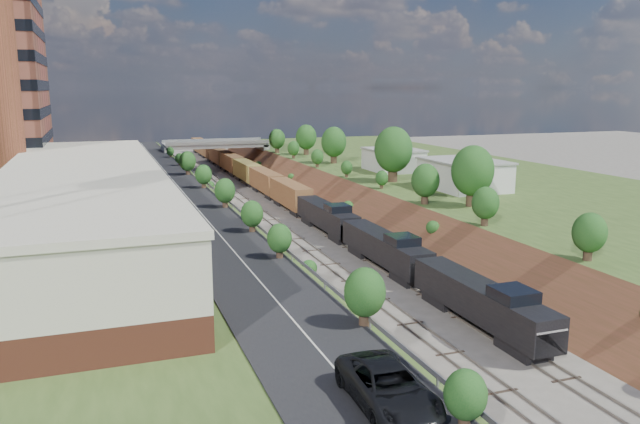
# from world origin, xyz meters

# --- Properties ---
(platform_left) EXTENTS (44.00, 180.00, 5.00)m
(platform_left) POSITION_xyz_m (-33.00, 60.00, 2.50)
(platform_left) COLOR #3A5322
(platform_left) RESTS_ON ground
(platform_right) EXTENTS (44.00, 180.00, 5.00)m
(platform_right) POSITION_xyz_m (33.00, 60.00, 2.50)
(platform_right) COLOR #3A5322
(platform_right) RESTS_ON ground
(embankment_left) EXTENTS (10.00, 180.00, 10.00)m
(embankment_left) POSITION_xyz_m (-11.00, 60.00, 0.00)
(embankment_left) COLOR brown
(embankment_left) RESTS_ON ground
(embankment_right) EXTENTS (10.00, 180.00, 10.00)m
(embankment_right) POSITION_xyz_m (11.00, 60.00, 0.00)
(embankment_right) COLOR brown
(embankment_right) RESTS_ON ground
(rail_left_track) EXTENTS (1.58, 180.00, 0.18)m
(rail_left_track) POSITION_xyz_m (-2.60, 60.00, 0.09)
(rail_left_track) COLOR gray
(rail_left_track) RESTS_ON ground
(rail_right_track) EXTENTS (1.58, 180.00, 0.18)m
(rail_right_track) POSITION_xyz_m (2.60, 60.00, 0.09)
(rail_right_track) COLOR gray
(rail_right_track) RESTS_ON ground
(road) EXTENTS (8.00, 180.00, 0.10)m
(road) POSITION_xyz_m (-15.50, 60.00, 5.05)
(road) COLOR black
(road) RESTS_ON platform_left
(guardrail) EXTENTS (0.10, 171.00, 0.70)m
(guardrail) POSITION_xyz_m (-11.40, 59.80, 5.55)
(guardrail) COLOR #99999E
(guardrail) RESTS_ON platform_left
(commercial_building) EXTENTS (14.30, 62.30, 7.00)m
(commercial_building) POSITION_xyz_m (-28.00, 38.00, 8.51)
(commercial_building) COLOR brown
(commercial_building) RESTS_ON platform_left
(smokestack) EXTENTS (3.20, 3.20, 40.00)m
(smokestack) POSITION_xyz_m (-36.00, 56.00, 25.00)
(smokestack) COLOR brown
(smokestack) RESTS_ON platform_left
(overpass) EXTENTS (24.50, 8.30, 7.40)m
(overpass) POSITION_xyz_m (0.00, 122.00, 4.92)
(overpass) COLOR gray
(overpass) RESTS_ON ground
(white_building_near) EXTENTS (9.00, 12.00, 4.00)m
(white_building_near) POSITION_xyz_m (23.50, 52.00, 7.00)
(white_building_near) COLOR silver
(white_building_near) RESTS_ON platform_right
(white_building_far) EXTENTS (8.00, 10.00, 3.60)m
(white_building_far) POSITION_xyz_m (23.00, 74.00, 6.80)
(white_building_far) COLOR silver
(white_building_far) RESTS_ON platform_right
(tree_right_large) EXTENTS (5.25, 5.25, 7.61)m
(tree_right_large) POSITION_xyz_m (17.00, 40.00, 9.38)
(tree_right_large) COLOR #473323
(tree_right_large) RESTS_ON platform_right
(tree_left_crest) EXTENTS (2.45, 2.45, 3.55)m
(tree_left_crest) POSITION_xyz_m (-11.80, 20.00, 7.04)
(tree_left_crest) COLOR #473323
(tree_left_crest) RESTS_ON platform_left
(freight_train) EXTENTS (2.90, 163.61, 4.55)m
(freight_train) POSITION_xyz_m (2.60, 92.45, 2.53)
(freight_train) COLOR black
(freight_train) RESTS_ON ground
(suv) EXTENTS (3.35, 6.93, 1.90)m
(suv) POSITION_xyz_m (-14.61, -1.72, 6.05)
(suv) COLOR black
(suv) RESTS_ON road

